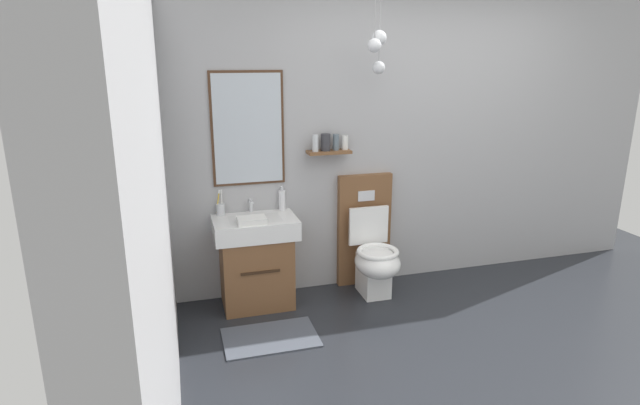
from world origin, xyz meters
name	(u,v)px	position (x,y,z in m)	size (l,w,h in m)	color
ground_plane	(528,378)	(0.00, 0.00, -0.05)	(5.81, 4.72, 0.10)	#23262B
wall_back	(419,138)	(-0.02, 1.70, 1.28)	(4.61, 0.50, 2.56)	#A8A8AA
wall_left	(149,212)	(-2.25, 0.00, 1.28)	(0.12, 3.52, 2.56)	#A8A8AA
bath_mat	(270,337)	(-1.54, 0.87, 0.01)	(0.68, 0.44, 0.01)	#474C56
vanity_sink_left	(256,259)	(-1.54, 1.45, 0.39)	(0.66, 0.45, 0.75)	brown
tap_on_left_sink	(251,204)	(-1.54, 1.61, 0.82)	(0.03, 0.13, 0.11)	silver
toilet	(371,249)	(-0.55, 1.44, 0.38)	(0.48, 0.63, 1.00)	brown
toothbrush_cup	(220,209)	(-1.79, 1.60, 0.80)	(0.07, 0.07, 0.21)	silver
soap_dispenser	(282,200)	(-1.28, 1.61, 0.83)	(0.06, 0.06, 0.20)	white
folded_hand_towel	(252,220)	(-1.58, 1.32, 0.77)	(0.22, 0.16, 0.04)	white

